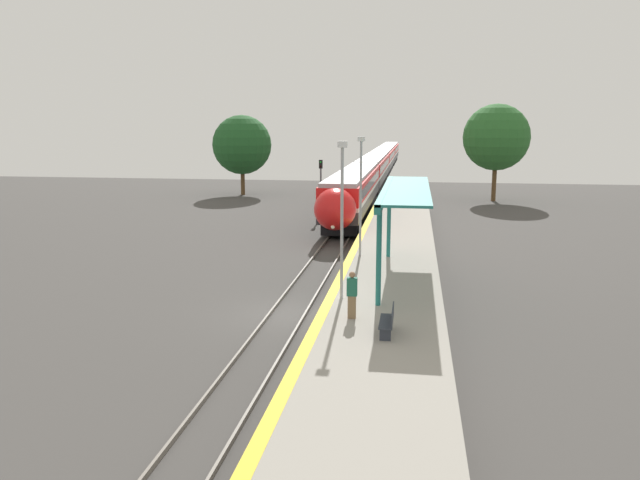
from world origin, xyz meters
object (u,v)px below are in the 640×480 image
(platform_bench, at_px, (389,320))
(lamppost_near, at_px, (342,211))
(train, at_px, (378,164))
(railway_signal, at_px, (321,183))
(lamppost_mid, at_px, (361,189))
(person_waiting, at_px, (352,294))

(platform_bench, bearing_deg, lamppost_near, 116.76)
(train, xyz_separation_m, platform_bench, (4.26, -66.08, -0.82))
(railway_signal, bearing_deg, lamppost_near, -79.69)
(platform_bench, height_order, railway_signal, railway_signal)
(platform_bench, height_order, lamppost_mid, lamppost_mid)
(railway_signal, bearing_deg, person_waiting, -79.29)
(railway_signal, bearing_deg, lamppost_mid, -75.17)
(train, bearing_deg, person_waiting, -87.43)
(lamppost_near, relative_size, lamppost_mid, 1.00)
(train, bearing_deg, lamppost_mid, -87.62)
(platform_bench, relative_size, lamppost_near, 0.27)
(train, relative_size, lamppost_near, 15.69)
(railway_signal, xyz_separation_m, lamppost_mid, (4.83, -18.23, 1.46))
(lamppost_mid, bearing_deg, person_waiting, -86.49)
(person_waiting, height_order, railway_signal, railway_signal)
(railway_signal, bearing_deg, platform_bench, -77.35)
(train, xyz_separation_m, person_waiting, (2.89, -64.54, -0.42))
(platform_bench, xyz_separation_m, railway_signal, (-6.85, 30.54, 1.52))
(platform_bench, relative_size, railway_signal, 0.35)
(person_waiting, height_order, lamppost_near, lamppost_near)
(person_waiting, bearing_deg, railway_signal, 100.71)
(train, height_order, lamppost_near, lamppost_near)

